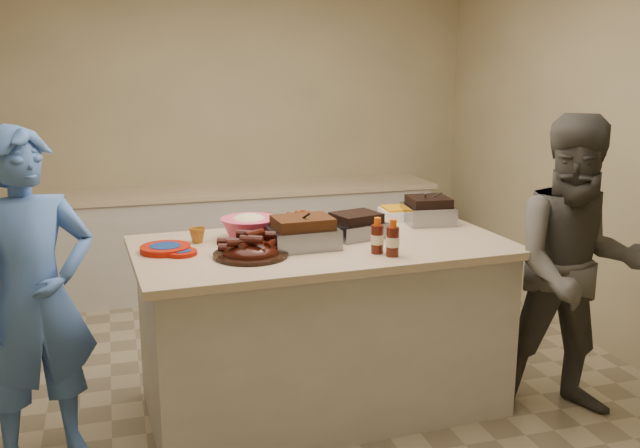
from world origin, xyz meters
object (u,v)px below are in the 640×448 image
object	(u,v)px
plastic_cup	(198,243)
guest_gray	(565,411)
island	(322,404)
mustard_bottle	(275,240)
roasting_pan	(428,223)
bbq_bottle_a	(392,256)
coleslaw_bowl	(249,240)
rib_platter	(251,256)
bbq_bottle_b	(377,253)

from	to	relation	value
plastic_cup	guest_gray	xyz separation A→B (m)	(2.01, -0.69, -0.99)
island	mustard_bottle	world-z (taller)	mustard_bottle
island	roasting_pan	world-z (taller)	roasting_pan
plastic_cup	guest_gray	bearing A→B (deg)	-18.91
bbq_bottle_a	mustard_bottle	world-z (taller)	bbq_bottle_a
coleslaw_bowl	plastic_cup	size ratio (longest dim) A/B	3.53
island	rib_platter	distance (m)	1.09
coleslaw_bowl	bbq_bottle_b	size ratio (longest dim) A/B	1.66
plastic_cup	guest_gray	world-z (taller)	plastic_cup
roasting_pan	rib_platter	bearing A→B (deg)	-153.35
coleslaw_bowl	plastic_cup	bearing A→B (deg)	174.73
rib_platter	mustard_bottle	bearing A→B (deg)	56.43
island	coleslaw_bowl	distance (m)	1.07
island	rib_platter	bearing A→B (deg)	-163.31
bbq_bottle_a	mustard_bottle	xyz separation A→B (m)	(-0.52, 0.50, 0.00)
coleslaw_bowl	bbq_bottle_a	world-z (taller)	coleslaw_bowl
island	rib_platter	xyz separation A→B (m)	(-0.44, -0.16, 0.99)
rib_platter	coleslaw_bowl	world-z (taller)	coleslaw_bowl
roasting_pan	bbq_bottle_b	distance (m)	0.81
island	mustard_bottle	distance (m)	1.03
bbq_bottle_a	rib_platter	bearing A→B (deg)	164.17
coleslaw_bowl	bbq_bottle_b	xyz separation A→B (m)	(0.60, -0.47, 0.00)
island	coleslaw_bowl	world-z (taller)	coleslaw_bowl
bbq_bottle_a	mustard_bottle	size ratio (longest dim) A/B	1.60
bbq_bottle_a	mustard_bottle	distance (m)	0.72
coleslaw_bowl	guest_gray	world-z (taller)	coleslaw_bowl
bbq_bottle_b	guest_gray	world-z (taller)	bbq_bottle_b
mustard_bottle	roasting_pan	bearing A→B (deg)	8.64
roasting_pan	bbq_bottle_b	bearing A→B (deg)	-127.94
plastic_cup	mustard_bottle	bearing A→B (deg)	-9.45
mustard_bottle	guest_gray	distance (m)	1.96
island	guest_gray	xyz separation A→B (m)	(1.34, -0.47, 0.00)
bbq_bottle_b	coleslaw_bowl	bearing A→B (deg)	142.04
coleslaw_bowl	guest_gray	bearing A→B (deg)	-21.06
roasting_pan	bbq_bottle_b	xyz separation A→B (m)	(-0.56, -0.58, 0.00)
mustard_bottle	guest_gray	world-z (taller)	mustard_bottle
island	bbq_bottle_a	distance (m)	1.09
island	roasting_pan	distance (m)	1.29
bbq_bottle_a	island	bearing A→B (deg)	127.54
bbq_bottle_b	guest_gray	distance (m)	1.50
bbq_bottle_b	guest_gray	xyz separation A→B (m)	(1.12, -0.19, -0.99)
island	roasting_pan	xyz separation A→B (m)	(0.78, 0.30, 0.99)
bbq_bottle_a	bbq_bottle_b	world-z (taller)	bbq_bottle_a
coleslaw_bowl	rib_platter	bearing A→B (deg)	-99.74
bbq_bottle_a	plastic_cup	xyz separation A→B (m)	(-0.95, 0.57, 0.00)
roasting_pan	bbq_bottle_a	xyz separation A→B (m)	(-0.51, -0.66, 0.00)
rib_platter	plastic_cup	world-z (taller)	rib_platter
bbq_bottle_a	plastic_cup	size ratio (longest dim) A/B	2.16
rib_platter	mustard_bottle	xyz separation A→B (m)	(0.20, 0.30, 0.00)
island	bbq_bottle_b	xyz separation A→B (m)	(0.22, -0.28, 0.99)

